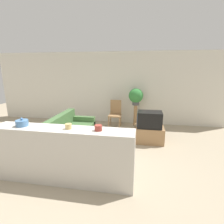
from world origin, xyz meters
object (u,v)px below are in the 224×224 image
television (149,119)px  potted_plant (136,96)px  couch (71,133)px  decorative_bowl (22,123)px  wooden_chair (115,113)px

television → potted_plant: size_ratio=1.14×
couch → potted_plant: bearing=46.0°
potted_plant → television: bearing=-72.7°
couch → television: bearing=9.8°
television → potted_plant: bearing=107.3°
couch → decorative_bowl: decorative_bowl is taller
couch → potted_plant: potted_plant is taller
television → wooden_chair: bearing=134.1°
couch → television: (2.21, 0.38, 0.41)m
wooden_chair → decorative_bowl: size_ratio=4.43×
potted_plant → decorative_bowl: (-1.95, -3.56, -0.01)m
couch → potted_plant: size_ratio=2.79×
television → wooden_chair: wooden_chair is taller
television → decorative_bowl: bearing=-138.5°
television → potted_plant: potted_plant is taller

